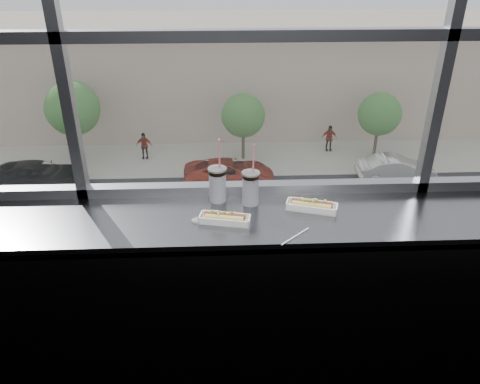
{
  "coord_description": "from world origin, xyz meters",
  "views": [
    {
      "loc": [
        -0.19,
        -0.95,
        2.4
      ],
      "look_at": [
        -0.1,
        1.23,
        1.25
      ],
      "focal_mm": 35.0,
      "sensor_mm": 36.0,
      "label": 1
    }
  ],
  "objects_px": {
    "hotdog_tray_right": "(312,205)",
    "car_far_c": "(397,165)",
    "hotdog_tray_left": "(225,218)",
    "loose_straw": "(295,236)",
    "car_near_c": "(207,242)",
    "pedestrian_a": "(144,143)",
    "pedestrian_d": "(329,136)",
    "tree_right": "(380,114)",
    "car_far_b": "(229,169)",
    "tree_left": "(73,108)",
    "soda_cup_left": "(218,183)",
    "wrapper": "(199,220)",
    "tree_center": "(243,116)",
    "car_far_a": "(38,172)",
    "soda_cup_right": "(251,186)"
  },
  "relations": [
    {
      "from": "hotdog_tray_left",
      "to": "car_far_c",
      "type": "bearing_deg",
      "value": 77.53
    },
    {
      "from": "loose_straw",
      "to": "car_far_b",
      "type": "relative_size",
      "value": 0.03
    },
    {
      "from": "tree_left",
      "to": "loose_straw",
      "type": "bearing_deg",
      "value": -70.39
    },
    {
      "from": "car_far_c",
      "to": "tree_left",
      "type": "relative_size",
      "value": 1.13
    },
    {
      "from": "hotdog_tray_left",
      "to": "car_far_c",
      "type": "xyz_separation_m",
      "value": [
        11.06,
        24.33,
        -11.0
      ]
    },
    {
      "from": "car_near_c",
      "to": "car_far_a",
      "type": "bearing_deg",
      "value": 60.03
    },
    {
      "from": "hotdog_tray_right",
      "to": "car_far_c",
      "type": "height_order",
      "value": "hotdog_tray_right"
    },
    {
      "from": "loose_straw",
      "to": "pedestrian_a",
      "type": "xyz_separation_m",
      "value": [
        -5.77,
        28.8,
        -10.92
      ]
    },
    {
      "from": "pedestrian_a",
      "to": "car_far_c",
      "type": "bearing_deg",
      "value": -14.66
    },
    {
      "from": "car_near_c",
      "to": "pedestrian_a",
      "type": "height_order",
      "value": "pedestrian_a"
    },
    {
      "from": "wrapper",
      "to": "loose_straw",
      "type": "bearing_deg",
      "value": -19.02
    },
    {
      "from": "hotdog_tray_left",
      "to": "tree_left",
      "type": "distance_m",
      "value": 31.1
    },
    {
      "from": "soda_cup_left",
      "to": "tree_left",
      "type": "height_order",
      "value": "soda_cup_left"
    },
    {
      "from": "loose_straw",
      "to": "tree_left",
      "type": "height_order",
      "value": "loose_straw"
    },
    {
      "from": "loose_straw",
      "to": "tree_right",
      "type": "distance_m",
      "value": 31.68
    },
    {
      "from": "car_far_a",
      "to": "pedestrian_d",
      "type": "relative_size",
      "value": 2.78
    },
    {
      "from": "hotdog_tray_left",
      "to": "car_far_a",
      "type": "height_order",
      "value": "hotdog_tray_left"
    },
    {
      "from": "soda_cup_left",
      "to": "pedestrian_a",
      "type": "xyz_separation_m",
      "value": [
        -5.38,
        28.39,
        -11.03
      ]
    },
    {
      "from": "wrapper",
      "to": "pedestrian_d",
      "type": "distance_m",
      "value": 32.45
    },
    {
      "from": "pedestrian_a",
      "to": "tree_right",
      "type": "relative_size",
      "value": 0.49
    },
    {
      "from": "car_far_c",
      "to": "pedestrian_a",
      "type": "bearing_deg",
      "value": 76.07
    },
    {
      "from": "hotdog_tray_right",
      "to": "car_far_c",
      "type": "bearing_deg",
      "value": 83.62
    },
    {
      "from": "loose_straw",
      "to": "car_far_b",
      "type": "distance_m",
      "value": 26.85
    },
    {
      "from": "hotdog_tray_left",
      "to": "soda_cup_right",
      "type": "bearing_deg",
      "value": 65.08
    },
    {
      "from": "pedestrian_d",
      "to": "tree_right",
      "type": "height_order",
      "value": "tree_right"
    },
    {
      "from": "soda_cup_left",
      "to": "loose_straw",
      "type": "xyz_separation_m",
      "value": [
        0.39,
        -0.4,
        -0.11
      ]
    },
    {
      "from": "soda_cup_left",
      "to": "pedestrian_d",
      "type": "height_order",
      "value": "soda_cup_left"
    },
    {
      "from": "hotdog_tray_right",
      "to": "wrapper",
      "type": "height_order",
      "value": "hotdog_tray_right"
    },
    {
      "from": "car_far_c",
      "to": "car_far_b",
      "type": "relative_size",
      "value": 1.03
    },
    {
      "from": "soda_cup_left",
      "to": "tree_right",
      "type": "distance_m",
      "value": 31.48
    },
    {
      "from": "hotdog_tray_right",
      "to": "tree_center",
      "type": "distance_m",
      "value": 29.62
    },
    {
      "from": "hotdog_tray_right",
      "to": "tree_center",
      "type": "relative_size",
      "value": 0.06
    },
    {
      "from": "car_far_c",
      "to": "tree_left",
      "type": "xyz_separation_m",
      "value": [
        -20.86,
        4.0,
        2.72
      ]
    },
    {
      "from": "soda_cup_right",
      "to": "wrapper",
      "type": "distance_m",
      "value": 0.36
    },
    {
      "from": "wrapper",
      "to": "car_far_a",
      "type": "height_order",
      "value": "wrapper"
    },
    {
      "from": "car_far_b",
      "to": "tree_left",
      "type": "bearing_deg",
      "value": 67.2
    },
    {
      "from": "car_near_c",
      "to": "tree_left",
      "type": "xyz_separation_m",
      "value": [
        -9.03,
        12.0,
        2.85
      ]
    },
    {
      "from": "car_near_c",
      "to": "soda_cup_left",
      "type": "bearing_deg",
      "value": -170.06
    },
    {
      "from": "car_far_c",
      "to": "tree_right",
      "type": "xyz_separation_m",
      "value": [
        -0.13,
        4.0,
        2.03
      ]
    },
    {
      "from": "soda_cup_left",
      "to": "soda_cup_right",
      "type": "bearing_deg",
      "value": -13.98
    },
    {
      "from": "hotdog_tray_left",
      "to": "loose_straw",
      "type": "height_order",
      "value": "hotdog_tray_left"
    },
    {
      "from": "pedestrian_d",
      "to": "tree_center",
      "type": "height_order",
      "value": "tree_center"
    },
    {
      "from": "car_far_c",
      "to": "pedestrian_a",
      "type": "distance_m",
      "value": 17.03
    },
    {
      "from": "hotdog_tray_right",
      "to": "car_far_a",
      "type": "relative_size",
      "value": 0.05
    },
    {
      "from": "hotdog_tray_right",
      "to": "car_near_c",
      "type": "bearing_deg",
      "value": 111.63
    },
    {
      "from": "pedestrian_d",
      "to": "loose_straw",
      "type": "bearing_deg",
      "value": -104.23
    },
    {
      "from": "pedestrian_d",
      "to": "pedestrian_a",
      "type": "bearing_deg",
      "value": -176.3
    },
    {
      "from": "wrapper",
      "to": "tree_right",
      "type": "height_order",
      "value": "wrapper"
    },
    {
      "from": "pedestrian_a",
      "to": "hotdog_tray_left",
      "type": "bearing_deg",
      "value": -79.3
    },
    {
      "from": "car_far_c",
      "to": "tree_right",
      "type": "height_order",
      "value": "tree_right"
    }
  ]
}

